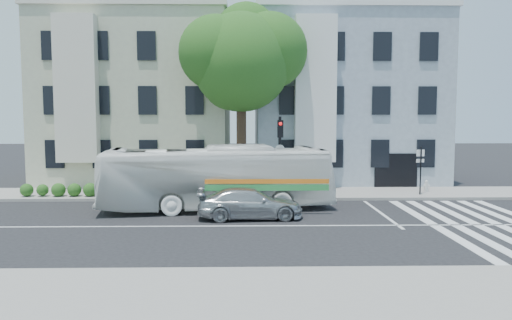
{
  "coord_description": "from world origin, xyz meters",
  "views": [
    {
      "loc": [
        0.24,
        -20.05,
        4.51
      ],
      "look_at": [
        0.73,
        3.48,
        2.4
      ],
      "focal_mm": 35.0,
      "sensor_mm": 36.0,
      "label": 1
    }
  ],
  "objects_px": {
    "bus": "(217,178)",
    "traffic_signal": "(280,147)",
    "sedan": "(250,203)",
    "fire_hydrant": "(426,186)"
  },
  "relations": [
    {
      "from": "bus",
      "to": "traffic_signal",
      "type": "height_order",
      "value": "traffic_signal"
    },
    {
      "from": "traffic_signal",
      "to": "fire_hydrant",
      "type": "xyz_separation_m",
      "value": [
        8.57,
        2.12,
        -2.39
      ]
    },
    {
      "from": "bus",
      "to": "sedan",
      "type": "bearing_deg",
      "value": -151.09
    },
    {
      "from": "bus",
      "to": "traffic_signal",
      "type": "relative_size",
      "value": 2.49
    },
    {
      "from": "sedan",
      "to": "bus",
      "type": "bearing_deg",
      "value": 33.3
    },
    {
      "from": "sedan",
      "to": "fire_hydrant",
      "type": "relative_size",
      "value": 6.93
    },
    {
      "from": "sedan",
      "to": "traffic_signal",
      "type": "xyz_separation_m",
      "value": [
        1.62,
        4.46,
        2.21
      ]
    },
    {
      "from": "sedan",
      "to": "fire_hydrant",
      "type": "bearing_deg",
      "value": -60.88
    },
    {
      "from": "bus",
      "to": "fire_hydrant",
      "type": "bearing_deg",
      "value": -77.12
    },
    {
      "from": "bus",
      "to": "sedan",
      "type": "height_order",
      "value": "bus"
    }
  ]
}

